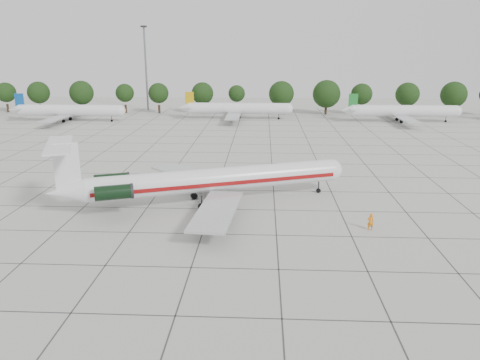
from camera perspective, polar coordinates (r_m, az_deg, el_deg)
The scene contains 9 objects.
ground at distance 58.36m, azimuth -3.62°, elevation -3.55°, with size 260.00×260.00×0.00m, color beige.
apron_joints at distance 72.59m, azimuth -2.32°, elevation 0.42°, with size 170.00×170.00×0.02m, color #383838.
main_airliner at distance 59.25m, azimuth -4.71°, elevation -0.06°, with size 37.09×28.18×8.95m.
ground_crew at distance 53.43m, azimuth 15.62°, elevation -4.92°, with size 0.71×0.46×1.94m, color orange.
bg_airliner_b at distance 134.17m, azimuth -20.13°, elevation 7.95°, with size 28.24×27.20×7.40m.
bg_airliner_c at distance 130.26m, azimuth -0.31°, elevation 8.70°, with size 28.24×27.20×7.40m.
bg_airliner_d at distance 132.53m, azimuth 19.25°, elevation 7.94°, with size 28.24×27.20×7.40m.
tree_line at distance 141.44m, azimuth -4.60°, elevation 10.48°, with size 249.86×8.44×10.22m.
floodlight_mast at distance 151.16m, azimuth -11.43°, elevation 13.73°, with size 1.60×1.60×25.45m.
Camera 1 is at (6.39, -54.62, 19.52)m, focal length 35.00 mm.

